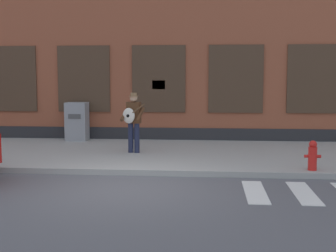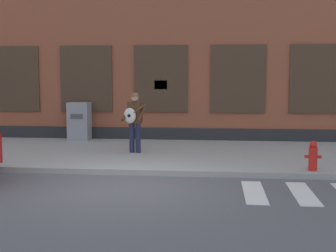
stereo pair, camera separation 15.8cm
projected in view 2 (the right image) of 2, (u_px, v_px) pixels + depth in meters
name	position (u px, v px, depth m)	size (l,w,h in m)	color
ground_plane	(124.00, 188.00, 9.77)	(160.00, 160.00, 0.00)	#56565B
sidewalk	(150.00, 154.00, 13.57)	(28.00, 5.32, 0.14)	#9E9E99
building_backdrop	(167.00, 14.00, 17.68)	(28.00, 4.06, 9.34)	brown
busker	(134.00, 119.00, 13.31)	(0.72, 0.62, 1.72)	#1E233D
utility_box	(79.00, 121.00, 15.96)	(0.71, 0.60, 1.30)	gray
fire_hydrant	(313.00, 156.00, 10.81)	(0.38, 0.20, 0.70)	red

